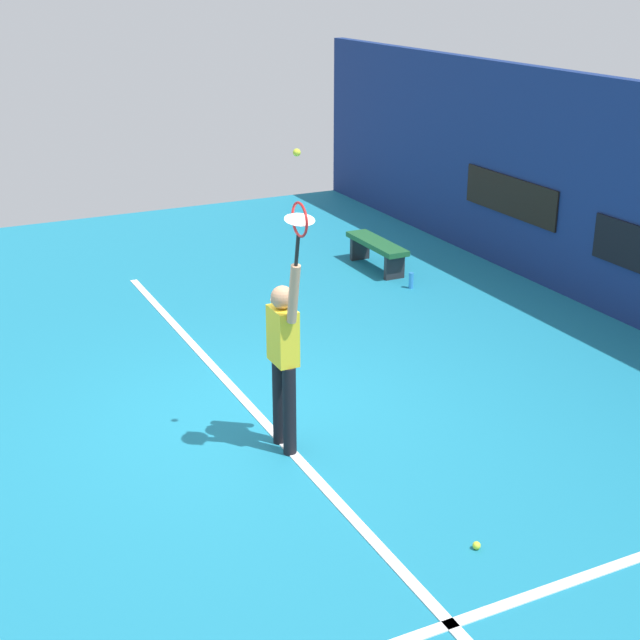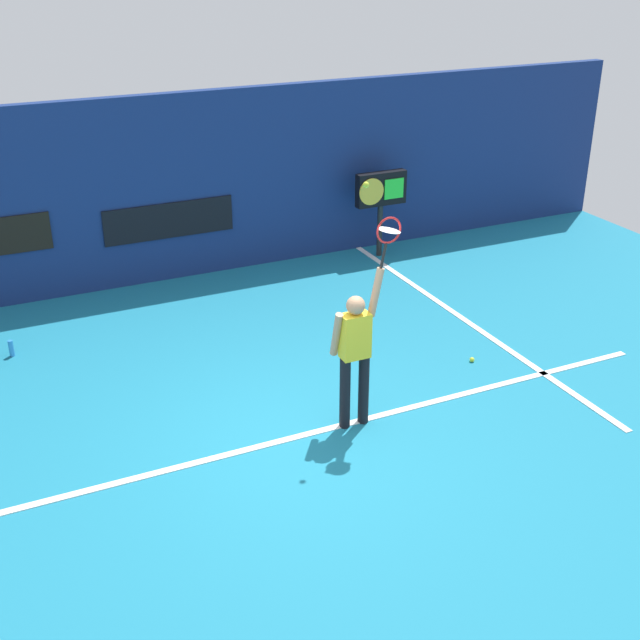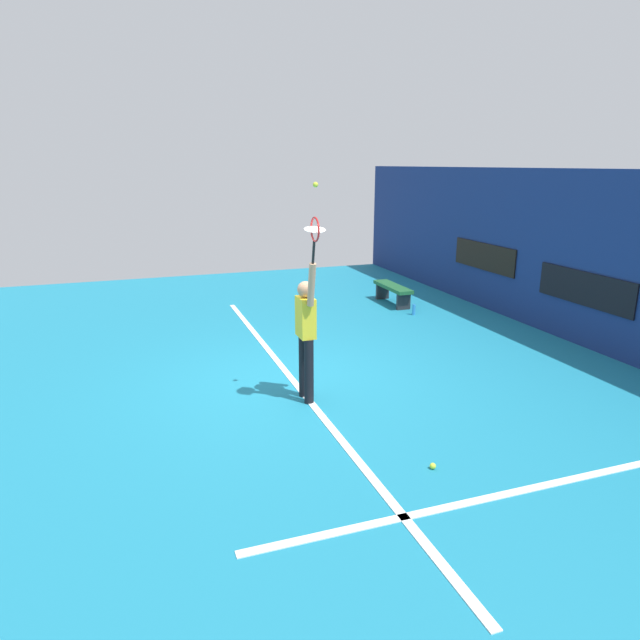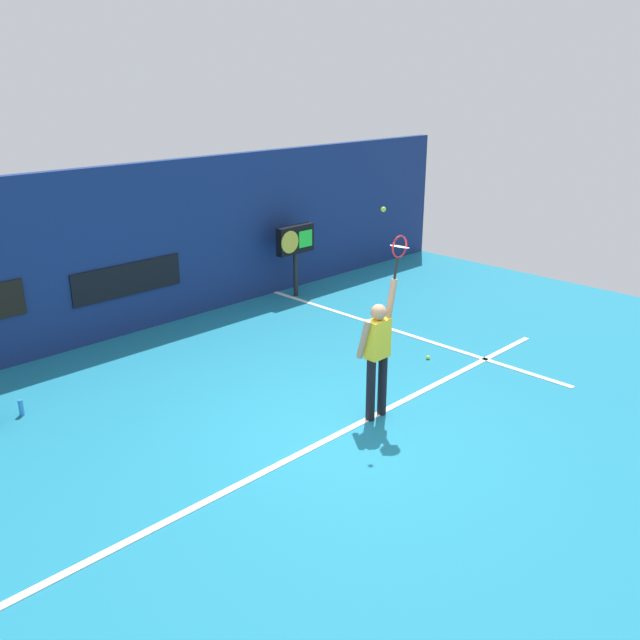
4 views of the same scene
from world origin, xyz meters
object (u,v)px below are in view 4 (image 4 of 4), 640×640
Objects in this scene: tennis_player at (377,351)px; spare_ball at (428,357)px; tennis_racket at (399,249)px; water_bottle at (21,407)px; tennis_ball at (383,209)px; scoreboard_clock at (295,242)px.

spare_ball is (2.22, 0.72, -0.98)m from tennis_player.
tennis_racket reaches higher than water_bottle.
tennis_player is 29.23× the size of tennis_ball.
tennis_racket is 0.62m from tennis_ball.
scoreboard_clock is 6.82m from water_bottle.
scoreboard_clock is at bearing 61.54° from tennis_racket.
tennis_ball is 5.83m from water_bottle.
tennis_ball reaches higher than tennis_racket.
tennis_ball is 0.04× the size of scoreboard_clock.
water_bottle is (-6.61, -1.31, -1.08)m from scoreboard_clock.
tennis_player is at bearing -162.04° from spare_ball.
tennis_player is 1.27× the size of scoreboard_clock.
tennis_ball reaches higher than spare_ball.
water_bottle is at bearing 136.30° from tennis_ball.
tennis_racket is at bearing -118.46° from scoreboard_clock.
tennis_ball is (0.14, 0.09, 1.93)m from tennis_player.
tennis_racket is at bearing -21.13° from tennis_ball.
spare_ball is at bearing 16.83° from tennis_ball.
tennis_racket is at bearing -42.62° from water_bottle.
tennis_racket reaches higher than spare_ball.
tennis_racket reaches higher than scoreboard_clock.
tennis_ball reaches higher than scoreboard_clock.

